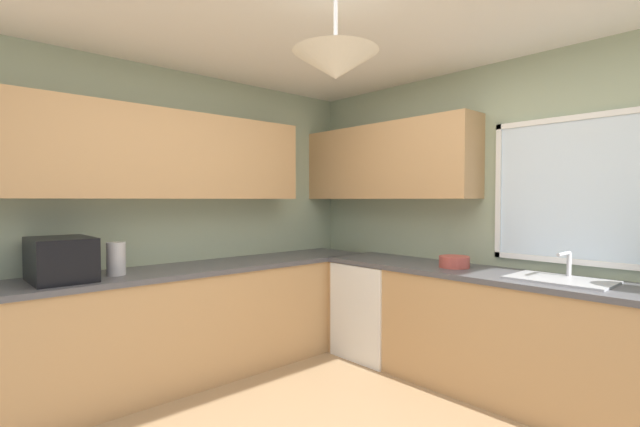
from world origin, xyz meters
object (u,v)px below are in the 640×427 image
at_px(microwave, 61,259).
at_px(dishwasher, 376,309).
at_px(bowl, 454,262).
at_px(sink_assembly, 560,279).
at_px(kettle, 116,259).

bearing_deg(microwave, dishwasher, 74.83).
relative_size(dishwasher, bowl, 3.60).
bearing_deg(sink_assembly, dishwasher, -178.68).
height_order(kettle, bowl, kettle).
xyz_separation_m(kettle, sink_assembly, (2.22, 2.13, -0.11)).
bearing_deg(sink_assembly, kettle, -136.20).
xyz_separation_m(sink_assembly, bowl, (-0.79, -0.01, 0.03)).
bearing_deg(sink_assembly, microwave, -132.16).
relative_size(microwave, bowl, 2.02).
bearing_deg(microwave, sink_assembly, 47.84).
xyz_separation_m(dishwasher, sink_assembly, (1.58, 0.04, 0.48)).
bearing_deg(kettle, sink_assembly, 43.80).
bearing_deg(kettle, dishwasher, 72.98).
height_order(microwave, kettle, microwave).
bearing_deg(bowl, microwave, -120.44).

